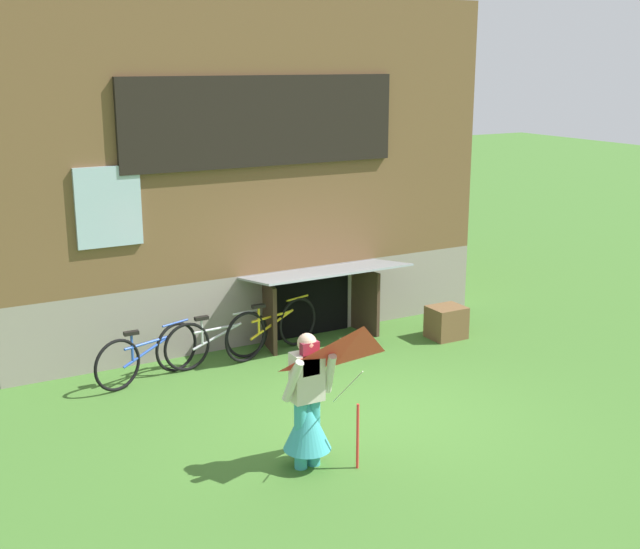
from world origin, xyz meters
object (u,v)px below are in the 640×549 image
object	(u,v)px
bicycle_yellow	(272,328)
bicycle_blue	(148,355)
wooden_crate	(446,322)
person	(307,412)
kite	(363,367)
bicycle_silver	(217,340)

from	to	relation	value
bicycle_yellow	bicycle_blue	xyz separation A→B (m)	(-1.97, -0.16, -0.02)
bicycle_yellow	wooden_crate	size ratio (longest dim) A/B	3.17
person	bicycle_yellow	size ratio (longest dim) A/B	0.87
person	kite	size ratio (longest dim) A/B	0.95
bicycle_blue	person	bearing A→B (deg)	-95.68
bicycle_yellow	wooden_crate	world-z (taller)	bicycle_yellow
person	kite	distance (m)	0.91
kite	bicycle_yellow	distance (m)	4.16
person	bicycle_blue	bearing A→B (deg)	120.35
person	bicycle_blue	world-z (taller)	person
person	bicycle_silver	distance (m)	3.41
person	bicycle_blue	distance (m)	3.34
kite	bicycle_silver	bearing A→B (deg)	89.87
bicycle_yellow	person	bearing A→B (deg)	-125.58
kite	wooden_crate	xyz separation A→B (m)	(3.61, 3.26, -1.01)
kite	wooden_crate	distance (m)	4.97
bicycle_silver	person	bearing A→B (deg)	-100.76
person	bicycle_silver	bearing A→B (deg)	101.84
bicycle_yellow	bicycle_blue	distance (m)	1.97
bicycle_yellow	bicycle_blue	size ratio (longest dim) A/B	1.07
person	wooden_crate	distance (m)	4.82
person	wooden_crate	world-z (taller)	person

